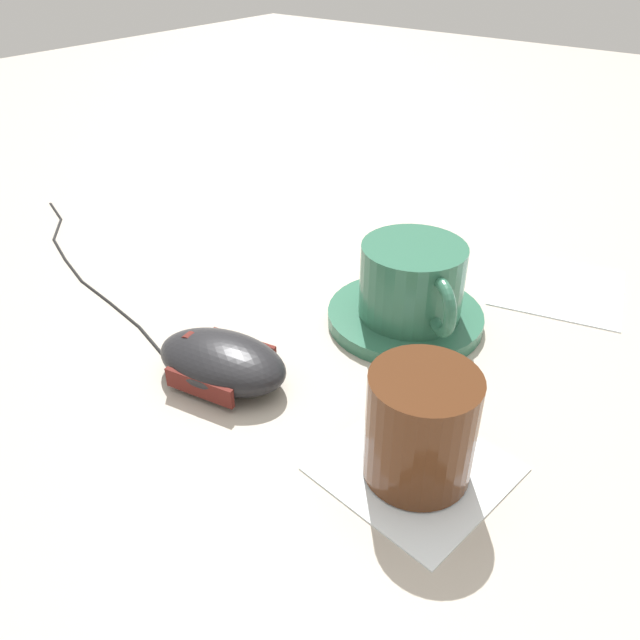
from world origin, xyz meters
The scene contains 8 objects.
ground_plane centered at (0.00, 0.00, 0.00)m, with size 3.00×3.00×0.00m, color #B2A899.
saucer centered at (0.05, -0.03, 0.01)m, with size 0.14×0.14×0.01m, color #2D664C.
coffee_cup centered at (0.04, -0.03, 0.05)m, with size 0.11×0.10×0.07m.
computer_mouse centered at (0.12, 0.13, 0.02)m, with size 0.12×0.09×0.04m.
mouse_cable centered at (0.37, 0.09, 0.00)m, with size 0.38×0.13×0.00m.
napkin_under_glass centered at (-0.05, 0.12, 0.00)m, with size 0.11×0.11×0.00m, color white.
drinking_glass centered at (-0.05, 0.12, 0.04)m, with size 0.07×0.07×0.08m, color #4C2814.
napkin_spare centered at (-0.04, -0.18, 0.00)m, with size 0.12×0.12×0.00m, color white.
Camera 1 is at (-0.18, 0.40, 0.32)m, focal length 35.00 mm.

